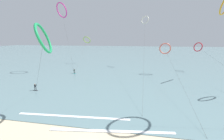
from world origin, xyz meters
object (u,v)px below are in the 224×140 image
kite_ivory (145,20)px  kite_coral (165,49)px  surfer_teal (74,71)px  kite_crimson (198,47)px  kite_magenta (62,10)px  surfer_charcoal (35,88)px  kite_emerald (44,39)px  kite_lime (87,40)px

kite_ivory → kite_coral: 18.77m
surfer_teal → kite_coral: (30.94, 5.29, 8.00)m
kite_crimson → kite_magenta: (-49.41, -8.12, 12.91)m
surfer_charcoal → kite_ivory: bearing=-163.6°
kite_magenta → surfer_charcoal: bearing=125.0°
kite_magenta → kite_ivory: bearing=-126.9°
kite_crimson → kite_emerald: 53.07m
surfer_teal → surfer_charcoal: same height
kite_crimson → kite_lime: (-46.68, 9.17, 2.40)m
kite_magenta → surfer_teal: bearing=167.9°
kite_ivory → kite_coral: size_ratio=1.31×
kite_ivory → kite_coral: (6.46, -13.78, -10.99)m
kite_crimson → surfer_teal: bearing=-108.6°
surfer_charcoal → kite_crimson: size_ratio=0.04×
kite_crimson → kite_lime: 47.63m
kite_crimson → kite_coral: (-13.13, -7.13, -0.22)m
kite_lime → kite_emerald: bearing=112.5°
kite_emerald → surfer_teal: bearing=-2.4°
surfer_charcoal → kite_ivory: (26.74, 35.98, 18.99)m
kite_magenta → kite_lime: kite_magenta is taller
surfer_charcoal → kite_coral: kite_coral is taller
surfer_charcoal → kite_magenta: (-3.08, 21.21, 21.13)m
kite_emerald → kite_magenta: bearing=4.3°
kite_ivory → kite_lime: size_ratio=1.95×
surfer_charcoal → kite_coral: (33.19, 22.20, 8.00)m
kite_ivory → kite_lime: 28.46m
kite_emerald → kite_ivory: bearing=-39.2°
surfer_charcoal → kite_lime: 39.94m
surfer_teal → kite_lime: 24.20m
kite_magenta → kite_coral: 38.59m
kite_crimson → kite_ivory: bearing=-143.1°
surfer_teal → kite_lime: size_ratio=0.07×
kite_magenta → kite_lime: bearing=-72.3°
surfer_charcoal → kite_crimson: 55.45m
kite_crimson → kite_coral: size_ratio=1.22×
kite_coral → kite_ivory: bearing=-53.7°
kite_emerald → kite_ivory: kite_ivory is taller
surfer_teal → surfer_charcoal: bearing=-172.7°
kite_crimson → kite_coral: bearing=-95.8°
kite_crimson → kite_magenta: size_ratio=1.73×
surfer_teal → kite_emerald: size_ratio=0.12×
surfer_charcoal → kite_lime: kite_lime is taller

